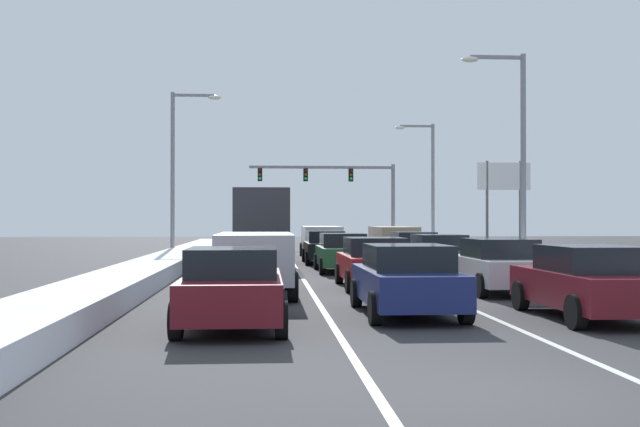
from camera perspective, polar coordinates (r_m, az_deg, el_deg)
The scene contains 25 objects.
ground_plane at distance 28.35m, azimuth 2.01°, elevation -4.58°, with size 126.43×126.43×0.00m, color #333335.
lane_stripe_between_right_lane_and_center_lane at distance 33.37m, azimuth 4.04°, elevation -3.95°, with size 0.14×53.49×0.01m, color silver.
lane_stripe_between_center_lane_and_left_lane at distance 33.07m, azimuth -1.82°, elevation -3.98°, with size 0.14×53.49×0.01m, color silver.
snow_bank_right_shoulder at distance 34.50m, azimuth 12.80°, elevation -3.10°, with size 1.52×53.49×0.88m, color white.
snow_bank_left_shoulder at distance 33.27m, azimuth -11.00°, elevation -3.48°, with size 1.92×53.49×0.56m, color white.
sedan_maroon_right_lane_nearest at distance 16.77m, azimuth 19.27°, elevation -4.80°, with size 2.00×4.50×1.51m.
sedan_silver_right_lane_second at distance 22.07m, azimuth 13.05°, elevation -3.76°, with size 2.00×4.50×1.51m.
sedan_charcoal_right_lane_third at distance 27.83m, azimuth 8.74°, elevation -3.08°, with size 2.00×4.50×1.51m.
sedan_gray_right_lane_fourth at distance 33.33m, azimuth 6.90°, elevation -2.64°, with size 2.00×4.50×1.51m.
suv_tan_right_lane_fifth at distance 39.94m, azimuth 5.45°, elevation -1.92°, with size 2.16×4.90×1.67m.
sedan_navy_center_lane_nearest at distance 16.55m, azimuth 6.42°, elevation -4.88°, with size 2.00×4.50×1.51m.
sedan_red_center_lane_second at distance 23.01m, azimuth 4.01°, elevation -3.63°, with size 2.00×4.50×1.51m.
sedan_green_center_lane_third at distance 29.91m, azimuth 1.66°, elevation -2.90°, with size 2.00×4.50×1.51m.
sedan_black_center_lane_fourth at distance 35.75m, azimuth 0.38°, elevation -2.50°, with size 2.00×4.50×1.51m.
suv_white_center_lane_fifth at distance 41.51m, azimuth 0.09°, elevation -1.86°, with size 2.16×4.90×1.67m.
sedan_maroon_left_lane_nearest at distance 14.71m, azimuth -6.49°, elevation -5.44°, with size 2.00×4.50×1.51m.
suv_silver_left_lane_second at distance 20.67m, azimuth -4.84°, elevation -3.29°, with size 2.16×4.90×1.67m.
sedan_charcoal_left_lane_third at distance 26.91m, azimuth -4.86°, elevation -3.17°, with size 2.00×4.50×1.51m.
box_truck_left_lane_fourth at distance 34.82m, azimuth -4.34°, elevation -0.68°, with size 2.53×7.20×3.36m.
sedan_tan_left_lane_fifth at distance 43.64m, azimuth -4.44°, elevation -2.12°, with size 2.00×4.50×1.51m.
traffic_light_gantry at distance 57.63m, azimuth 1.68°, elevation 2.23°, with size 10.94×0.47×6.20m.
street_lamp_right_near at distance 32.33m, azimuth 14.26°, elevation 5.19°, with size 2.66×0.36×8.78m.
street_lamp_right_mid at distance 51.21m, azimuth 7.98°, elevation 2.85°, with size 2.66×0.36×8.35m.
street_lamp_left_mid at distance 41.40m, azimuth -10.40°, elevation 3.95°, with size 2.66×0.36×8.78m.
roadside_sign_right at distance 46.66m, azimuth 13.46°, elevation 1.99°, with size 3.20×0.16×5.50m.
Camera 1 is at (-2.99, -8.66, 2.04)m, focal length 43.18 mm.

